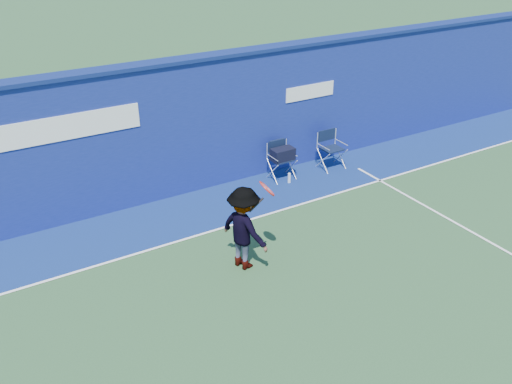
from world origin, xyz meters
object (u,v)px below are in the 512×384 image
directors_chair_left (282,163)px  water_bottle (289,178)px  directors_chair_right (331,157)px  tennis_player (244,228)px

directors_chair_left → water_bottle: directors_chair_left is taller
directors_chair_right → tennis_player: bearing=-147.0°
directors_chair_left → tennis_player: tennis_player is taller
water_bottle → tennis_player: 3.61m
directors_chair_left → directors_chair_right: size_ratio=0.98×
directors_chair_left → directors_chair_right: (1.41, -0.12, -0.10)m
directors_chair_left → directors_chair_right: directors_chair_right is taller
directors_chair_right → water_bottle: (-1.39, -0.18, -0.17)m
directors_chair_left → water_bottle: size_ratio=3.69×
directors_chair_left → tennis_player: (-2.58, -2.72, 0.41)m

